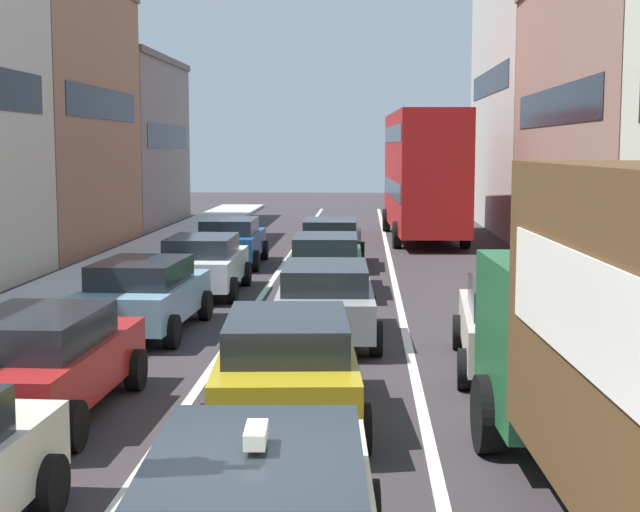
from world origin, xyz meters
The scene contains 13 objects.
sidewalk_left centered at (-6.70, 20.00, 0.07)m, with size 2.60×64.00×0.14m, color #B3B3B3.
lane_stripe_left centered at (-1.70, 20.00, 0.01)m, with size 0.16×60.00×0.01m, color silver.
lane_stripe_right centered at (1.70, 20.00, 0.01)m, with size 0.16×60.00×0.01m, color silver.
sedan_centre_lane_second centered at (-0.17, 6.23, 0.80)m, with size 2.29×4.41×1.49m.
wagon_left_lane_second centered at (-3.59, 6.27, 0.80)m, with size 2.14×4.34×1.49m.
hatchback_centre_lane_third centered at (0.12, 11.67, 0.80)m, with size 2.16×4.35×1.49m.
sedan_left_lane_third centered at (-3.54, 12.20, 0.80)m, with size 2.21×4.37×1.49m.
coupe_centre_lane_fourth centered at (-0.12, 17.62, 0.80)m, with size 2.12×4.33×1.49m.
sedan_left_lane_fourth centered at (-3.21, 17.22, 0.80)m, with size 2.09×4.32×1.49m.
sedan_centre_lane_fifth centered at (-0.17, 22.85, 0.80)m, with size 2.08×4.31×1.49m.
sedan_left_lane_fifth centered at (-3.34, 22.99, 0.80)m, with size 2.10×4.32×1.49m.
sedan_right_lane_behind_truck centered at (3.43, 9.39, 0.80)m, with size 2.30×4.41×1.49m.
bus_mid_queue_primary centered at (3.20, 31.47, 2.83)m, with size 3.07×10.58×5.06m.
Camera 1 is at (0.87, -6.21, 3.73)m, focal length 52.80 mm.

